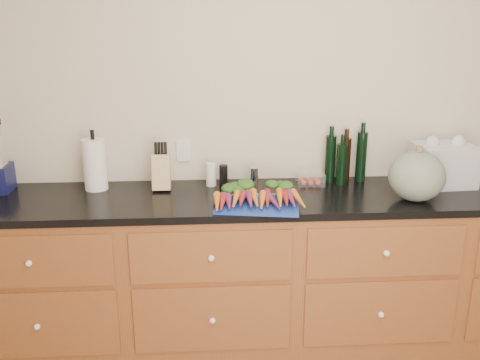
{
  "coord_description": "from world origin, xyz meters",
  "views": [
    {
      "loc": [
        -0.46,
        -1.47,
        1.91
      ],
      "look_at": [
        -0.29,
        1.2,
        1.06
      ],
      "focal_mm": 40.0,
      "sensor_mm": 36.0,
      "label": 1
    }
  ],
  "objects": [
    {
      "name": "paper_towel",
      "position": [
        -1.09,
        1.46,
        1.08
      ],
      "size": [
        0.13,
        0.13,
        0.29
      ],
      "primitive_type": "cylinder",
      "color": "white",
      "rests_on": "countertop"
    },
    {
      "name": "canister_chrome",
      "position": [
        -0.19,
        1.48,
        0.99
      ],
      "size": [
        0.05,
        0.05,
        0.1
      ],
      "primitive_type": "cylinder",
      "color": "white",
      "rests_on": "countertop"
    },
    {
      "name": "squash",
      "position": [
        0.64,
        1.17,
        1.07
      ],
      "size": [
        0.3,
        0.3,
        0.27
      ],
      "primitive_type": "ellipsoid",
      "color": "#596A59",
      "rests_on": "countertop"
    },
    {
      "name": "cutting_board",
      "position": [
        -0.2,
        1.14,
        0.95
      ],
      "size": [
        0.47,
        0.39,
        0.01
      ],
      "primitive_type": "cube",
      "rotation": [
        0.0,
        0.0,
        -0.16
      ],
      "color": "#19389C",
      "rests_on": "countertop"
    },
    {
      "name": "tomato_box",
      "position": [
        0.13,
        1.47,
        0.98
      ],
      "size": [
        0.16,
        0.13,
        0.07
      ],
      "primitive_type": "cube",
      "color": "white",
      "rests_on": "countertop"
    },
    {
      "name": "wall_back",
      "position": [
        0.0,
        1.62,
        1.3
      ],
      "size": [
        4.1,
        0.05,
        2.6
      ],
      "primitive_type": "cube",
      "color": "beige",
      "rests_on": "ground"
    },
    {
      "name": "grocery_bag",
      "position": [
        0.9,
        1.42,
        1.06
      ],
      "size": [
        0.34,
        0.28,
        0.24
      ],
      "primitive_type": null,
      "rotation": [
        0.0,
        0.0,
        0.06
      ],
      "color": "white",
      "rests_on": "countertop"
    },
    {
      "name": "carrots",
      "position": [
        -0.2,
        1.18,
        0.98
      ],
      "size": [
        0.47,
        0.32,
        0.06
      ],
      "color": "orange",
      "rests_on": "cutting_board"
    },
    {
      "name": "knife_block",
      "position": [
        -0.72,
        1.44,
        1.04
      ],
      "size": [
        0.1,
        0.1,
        0.2
      ],
      "primitive_type": "cube",
      "color": "tan",
      "rests_on": "countertop"
    },
    {
      "name": "grinder_pepper",
      "position": [
        -0.37,
        1.48,
        1.0
      ],
      "size": [
        0.05,
        0.05,
        0.12
      ],
      "primitive_type": "cylinder",
      "color": "black",
      "rests_on": "countertop"
    },
    {
      "name": "grinder_salt",
      "position": [
        -0.44,
        1.48,
        1.01
      ],
      "size": [
        0.06,
        0.06,
        0.13
      ],
      "primitive_type": "cylinder",
      "color": "white",
      "rests_on": "countertop"
    },
    {
      "name": "countertop",
      "position": [
        0.0,
        1.3,
        0.92
      ],
      "size": [
        3.64,
        0.62,
        0.04
      ],
      "primitive_type": "cube",
      "color": "black",
      "rests_on": "cabinets"
    },
    {
      "name": "cabinets",
      "position": [
        0.0,
        1.3,
        0.45
      ],
      "size": [
        3.6,
        0.64,
        0.9
      ],
      "color": "brown",
      "rests_on": "ground"
    },
    {
      "name": "bottles",
      "position": [
        0.35,
        1.51,
        1.07
      ],
      "size": [
        0.25,
        0.13,
        0.3
      ],
      "color": "black",
      "rests_on": "countertop"
    }
  ]
}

